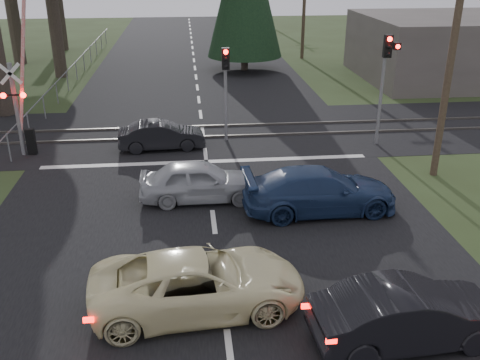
{
  "coord_description": "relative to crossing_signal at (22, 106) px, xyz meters",
  "views": [
    {
      "loc": [
        -0.69,
        -11.84,
        7.79
      ],
      "look_at": [
        0.85,
        3.2,
        1.3
      ],
      "focal_mm": 40.0,
      "sensor_mm": 36.0,
      "label": 1
    }
  ],
  "objects": [
    {
      "name": "dark_hatchback",
      "position": [
        11.1,
        -12.76,
        -1.37
      ],
      "size": [
        4.28,
        1.76,
        1.38
      ],
      "primitive_type": "imported",
      "rotation": [
        0.0,
        0.0,
        1.64
      ],
      "color": "black",
      "rests_on": "ground"
    },
    {
      "name": "rail_near",
      "position": [
        7.27,
        1.41,
        -2.01
      ],
      "size": [
        120.0,
        0.12,
        0.1
      ],
      "primitive_type": "cube",
      "color": "#59544C",
      "rests_on": "ground"
    },
    {
      "name": "stop_line",
      "position": [
        7.27,
        -1.59,
        -2.05
      ],
      "size": [
        13.0,
        0.35,
        0.0
      ],
      "primitive_type": "cube",
      "color": "silver",
      "rests_on": "ground"
    },
    {
      "name": "ground",
      "position": [
        7.27,
        -9.79,
        -2.06
      ],
      "size": [
        120.0,
        120.0,
        0.0
      ],
      "primitive_type": "plane",
      "color": "#2A3618",
      "rests_on": "ground"
    },
    {
      "name": "traffic_signal_center",
      "position": [
        8.27,
        0.89,
        0.75
      ],
      "size": [
        0.32,
        0.48,
        4.1
      ],
      "color": "slate",
      "rests_on": "ground"
    },
    {
      "name": "utility_pole_near",
      "position": [
        15.77,
        -3.79,
        2.67
      ],
      "size": [
        1.8,
        0.26,
        9.0
      ],
      "color": "#4C3D2D",
      "rests_on": "ground"
    },
    {
      "name": "crossing_signal",
      "position": [
        0.0,
        0.0,
        0.0
      ],
      "size": [
        1.62,
        0.38,
        6.96
      ],
      "color": "slate",
      "rests_on": "ground"
    },
    {
      "name": "rail_corridor",
      "position": [
        7.27,
        2.21,
        -2.05
      ],
      "size": [
        120.0,
        8.0,
        0.01
      ],
      "primitive_type": "cube",
      "color": "black",
      "rests_on": "ground"
    },
    {
      "name": "rail_far",
      "position": [
        7.27,
        3.01,
        -2.01
      ],
      "size": [
        120.0,
        0.12,
        0.1
      ],
      "primitive_type": "cube",
      "color": "#59544C",
      "rests_on": "ground"
    },
    {
      "name": "dark_car_far",
      "position": [
        5.47,
        0.14,
        -1.46
      ],
      "size": [
        3.68,
        1.5,
        1.19
      ],
      "primitive_type": "imported",
      "rotation": [
        0.0,
        0.0,
        1.64
      ],
      "color": "black",
      "rests_on": "ground"
    },
    {
      "name": "fence_left",
      "position": [
        -0.53,
        12.71,
        -2.06
      ],
      "size": [
        0.1,
        36.0,
        1.2
      ],
      "primitive_type": null,
      "color": "slate",
      "rests_on": "ground"
    },
    {
      "name": "cream_coupe",
      "position": [
        6.68,
        -11.1,
        -1.36
      ],
      "size": [
        5.17,
        2.73,
        1.39
      ],
      "primitive_type": "imported",
      "rotation": [
        0.0,
        0.0,
        1.66
      ],
      "color": "beige",
      "rests_on": "ground"
    },
    {
      "name": "silver_car",
      "position": [
        6.91,
        -5.11,
        -1.37
      ],
      "size": [
        4.02,
        1.62,
        1.37
      ],
      "primitive_type": "imported",
      "rotation": [
        0.0,
        0.0,
        1.57
      ],
      "color": "#9C9FA4",
      "rests_on": "ground"
    },
    {
      "name": "building_right",
      "position": [
        25.27,
        12.21,
        -0.06
      ],
      "size": [
        14.0,
        10.0,
        4.0
      ],
      "primitive_type": "cube",
      "color": "#59514C",
      "rests_on": "ground"
    },
    {
      "name": "blue_sedan",
      "position": [
        10.72,
        -6.36,
        -1.34
      ],
      "size": [
        5.03,
        2.22,
        1.44
      ],
      "primitive_type": "imported",
      "rotation": [
        0.0,
        0.0,
        1.61
      ],
      "color": "navy",
      "rests_on": "ground"
    },
    {
      "name": "road",
      "position": [
        7.27,
        0.21,
        -2.05
      ],
      "size": [
        14.0,
        100.0,
        0.01
      ],
      "primitive_type": "cube",
      "color": "black",
      "rests_on": "ground"
    },
    {
      "name": "traffic_signal_right",
      "position": [
        14.82,
        -0.31,
        1.26
      ],
      "size": [
        0.68,
        0.48,
        4.7
      ],
      "color": "slate",
      "rests_on": "ground"
    }
  ]
}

